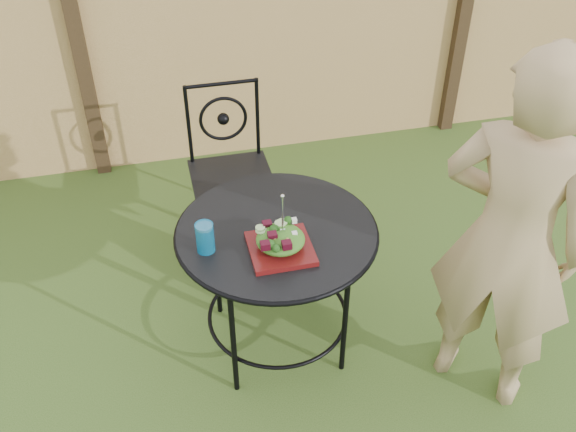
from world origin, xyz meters
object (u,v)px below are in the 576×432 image
object	(u,v)px
patio_chair	(230,165)
diner	(510,241)
salad_plate	(281,249)
patio_table	(277,253)

from	to	relation	value
patio_chair	diner	xyz separation A→B (m)	(0.94, -1.36, 0.35)
patio_chair	salad_plate	xyz separation A→B (m)	(0.06, -1.05, 0.23)
patio_chair	diner	bearing A→B (deg)	-55.22
patio_table	patio_chair	bearing A→B (deg)	94.74
diner	salad_plate	distance (m)	0.95
patio_table	patio_chair	distance (m)	0.91
patio_table	diner	world-z (taller)	diner
patio_table	salad_plate	size ratio (longest dim) A/B	3.42
patio_chair	salad_plate	distance (m)	1.08
diner	salad_plate	bearing A→B (deg)	25.94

